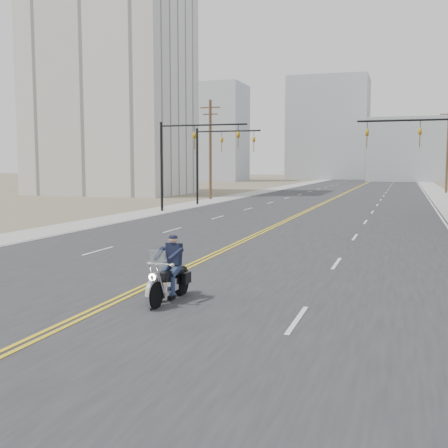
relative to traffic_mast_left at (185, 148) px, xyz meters
name	(u,v)px	position (x,y,z in m)	size (l,w,h in m)	color
ground_plane	(6,353)	(8.98, -32.00, -4.94)	(400.00, 400.00, 0.00)	#776D56
road	(349,192)	(8.98, 38.00, -4.93)	(20.00, 200.00, 0.01)	#303033
sidewalk_left	(267,190)	(-2.52, 38.00, -4.93)	(3.00, 200.00, 0.01)	#A5A5A0
sidewalk_right	(438,193)	(20.48, 38.00, -4.93)	(3.00, 200.00, 0.01)	#A5A5A0
traffic_mast_left	(185,148)	(0.00, 0.00, 0.00)	(7.10, 0.26, 7.00)	black
traffic_mast_right	(432,146)	(17.95, 0.00, 0.00)	(7.10, 0.26, 7.00)	black
traffic_mast_far	(214,152)	(-0.33, 8.00, -0.06)	(6.10, 0.26, 7.00)	black
utility_pole_e	(448,149)	(21.48, 38.00, 0.79)	(2.20, 0.30, 11.00)	brown
utility_pole_left	(210,148)	(-3.52, 16.00, 0.54)	(2.20, 0.30, 10.50)	brown
apartment_block	(111,74)	(-19.02, 23.00, 10.06)	(18.00, 14.00, 30.00)	silver
haze_bldg_a	(214,133)	(-26.02, 83.00, 6.06)	(14.00, 12.00, 22.00)	#B7BCC6
haze_bldg_b	(409,150)	(16.98, 93.00, 2.06)	(18.00, 14.00, 14.00)	#ADB2B7
haze_bldg_d	(329,129)	(-3.02, 108.00, 8.06)	(20.00, 15.00, 26.00)	#ADB2B7
haze_bldg_f	(179,148)	(-41.02, 98.00, 3.06)	(12.00, 12.00, 16.00)	#ADB2B7
motorcyclist	(169,269)	(10.35, -27.21, -4.05)	(0.98, 2.28, 1.78)	black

